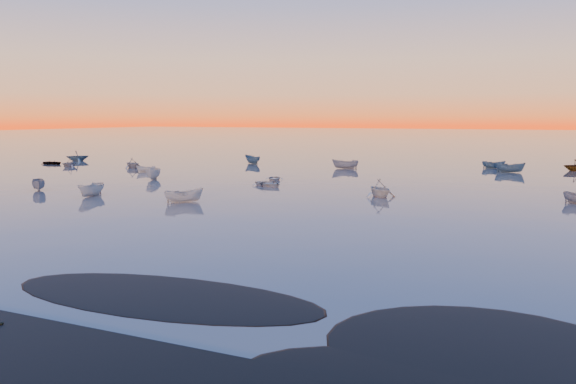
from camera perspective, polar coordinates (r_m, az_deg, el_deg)
The scene contains 5 objects.
ground at distance 122.35m, azimuth 12.89°, elevation 3.41°, with size 600.00×600.00×0.00m, color #6E625C.
mud_lobes at distance 31.11m, azimuth -26.37°, elevation -9.20°, with size 140.00×6.00×0.07m, color black, non-canonical shape.
moored_fleet at distance 76.91m, azimuth 6.14°, elevation 1.17°, with size 124.00×58.00×1.20m, color #BAB9B5, non-canonical shape.
boat_near_left at distance 70.28m, azimuth -1.97°, elevation 0.60°, with size 4.24×1.77×1.06m, color #BAB9B5.
boat_near_center at distance 57.89m, azimuth -10.51°, elevation -1.04°, with size 3.99×1.69×1.38m, color #BAB9B5.
Camera 1 is at (23.25, -19.81, 8.59)m, focal length 35.00 mm.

